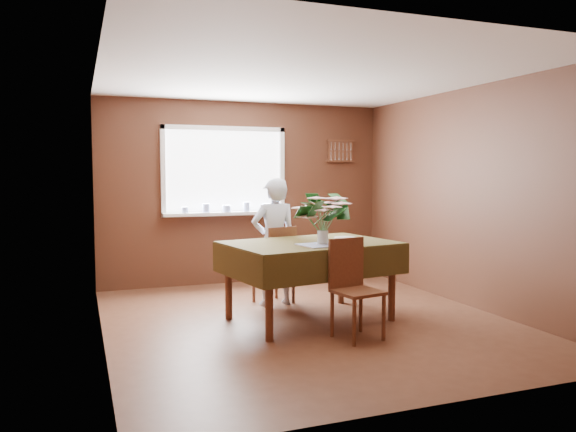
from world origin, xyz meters
name	(u,v)px	position (x,y,z in m)	size (l,w,h in m)	color
floor	(307,321)	(0.00, 0.00, 0.00)	(4.50, 4.50, 0.00)	#502B1B
ceiling	(307,76)	(0.00, 0.00, 2.50)	(4.50, 4.50, 0.00)	white
wall_back	(245,193)	(0.00, 2.25, 1.25)	(4.00, 4.00, 0.00)	brown
wall_front	(440,217)	(0.00, -2.25, 1.25)	(4.00, 4.00, 0.00)	brown
wall_left	(100,204)	(-2.00, 0.00, 1.25)	(4.50, 4.50, 0.00)	brown
wall_right	(469,197)	(2.00, 0.00, 1.25)	(4.50, 4.50, 0.00)	brown
window_assembly	(226,186)	(-0.29, 2.20, 1.35)	(1.72, 0.20, 1.22)	white
spoon_rack	(341,151)	(1.45, 2.22, 1.85)	(0.44, 0.05, 0.33)	brown
dining_table	(310,252)	(0.05, 0.03, 0.72)	(1.85, 1.41, 0.82)	brown
chair_far	(278,262)	(-0.03, 0.82, 0.50)	(0.49, 0.49, 0.91)	brown
chair_near	(353,283)	(0.19, -0.65, 0.50)	(0.46, 0.46, 0.92)	brown
seated_woman	(274,242)	(-0.08, 0.80, 0.74)	(0.54, 0.35, 1.47)	white
flower_bouquet	(323,213)	(0.10, -0.18, 1.13)	(0.56, 0.56, 0.48)	white
side_plate	(345,238)	(0.53, 0.19, 0.82)	(0.24, 0.24, 0.01)	white
table_knife	(340,243)	(0.28, -0.21, 0.83)	(0.02, 0.24, 0.00)	silver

